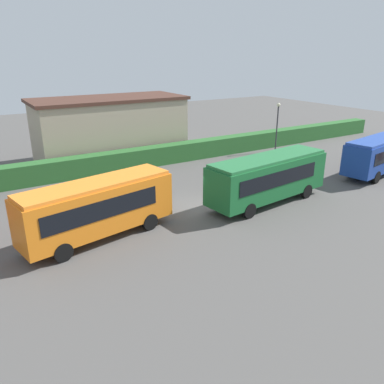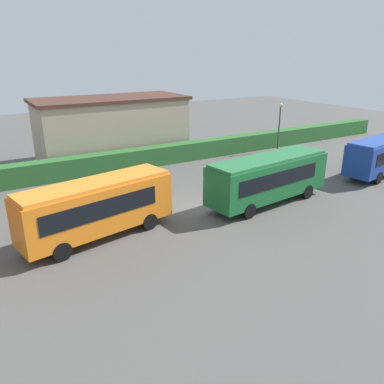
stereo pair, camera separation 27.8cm
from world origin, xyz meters
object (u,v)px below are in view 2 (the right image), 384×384
(bus_orange, at_px, (97,206))
(lamppost, at_px, (279,122))
(bus_blue, at_px, (384,153))
(person_center, at_px, (53,209))
(bus_green, at_px, (268,177))

(bus_orange, xyz_separation_m, lamppost, (22.33, 9.64, 1.30))
(lamppost, bearing_deg, bus_blue, -77.04)
(bus_orange, distance_m, person_center, 3.88)
(bus_green, distance_m, lamppost, 14.95)
(person_center, xyz_separation_m, lamppost, (24.11, 6.35, 2.31))
(person_center, relative_size, lamppost, 0.34)
(bus_green, bearing_deg, lamppost, 38.24)
(bus_green, relative_size, bus_blue, 1.00)
(bus_orange, bearing_deg, lamppost, 12.22)
(bus_orange, relative_size, bus_green, 0.93)
(bus_blue, height_order, person_center, bus_blue)
(bus_orange, relative_size, person_center, 5.24)
(lamppost, bearing_deg, person_center, -165.25)
(bus_orange, height_order, lamppost, lamppost)
(bus_orange, xyz_separation_m, bus_green, (11.71, -0.80, -0.02))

